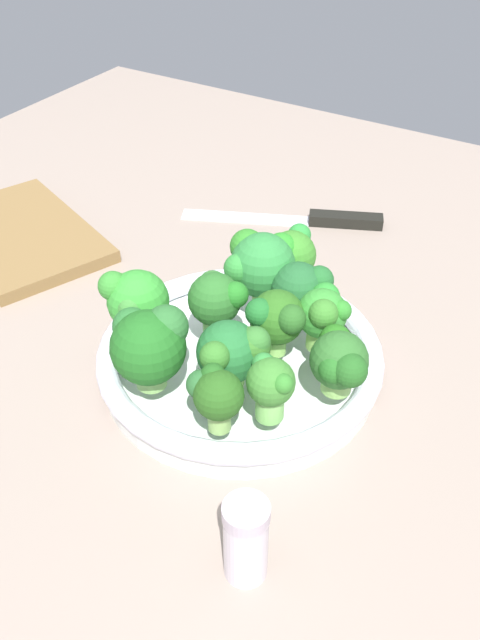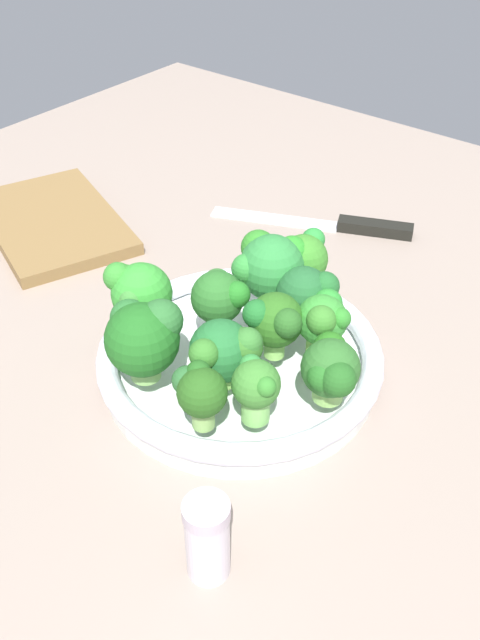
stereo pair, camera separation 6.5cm
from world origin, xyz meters
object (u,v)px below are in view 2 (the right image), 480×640
Objects in this scene: broccoli_floret_6 at (219,297)px; broccoli_floret_8 at (307,294)px; broccoli_floret_5 at (138,292)px; cutting_board at (53,222)px; broccoli_floret_2 at (200,391)px; pepper_shaker at (207,538)px; broccoli_floret_4 at (270,264)px; broccoli_floret_3 at (323,320)px; broccoli_floret_7 at (330,369)px; broccoli_floret_9 at (273,323)px; bowl at (240,359)px; broccoli_floret_0 at (143,334)px; knife at (338,224)px; broccoli_floret_11 at (225,351)px; broccoli_floret_10 at (302,258)px; broccoli_floret_1 at (256,386)px.

broccoli_floret_6 reaches higher than broccoli_floret_8.
cutting_board is (-27.68, 11.07, -7.46)cm from broccoli_floret_5.
broccoli_floret_2 is 0.77× the size of pepper_shaker.
broccoli_floret_2 is 18.28cm from broccoli_floret_4.
broccoli_floret_7 is at bearing -51.00° from broccoli_floret_3.
broccoli_floret_8 is 40.36cm from cutting_board.
broccoli_floret_4 reaches higher than broccoli_floret_9.
bowl is at bearing 122.33° from pepper_shaker.
broccoli_floret_4 is at bearing 81.72° from broccoli_floret_0.
broccoli_floret_5 is at bearing 139.21° from broccoli_floret_0.
broccoli_floret_9 is at bearing -9.29° from cutting_board.
broccoli_floret_8 is at bearing 41.20° from broccoli_floret_5.
pepper_shaker is at bearing -46.74° from broccoli_floret_2.
broccoli_floret_7 is 0.90× the size of broccoli_floret_9.
broccoli_floret_9 is at bearing -86.20° from broccoli_floret_8.
knife is at bearing 118.36° from broccoli_floret_3.
broccoli_floret_11 is 36.85cm from knife.
broccoli_floret_4 is at bearing -76.46° from knife.
broccoli_floret_9 is at bearing 113.45° from pepper_shaker.
broccoli_floret_6 reaches higher than broccoli_floret_11.
broccoli_floret_3 is 9.79cm from broccoli_floret_11.
broccoli_floret_2 reaches higher than bowl.
broccoli_floret_11 is (-0.86, -11.34, -0.06)cm from broccoli_floret_8.
knife is (-17.97, 30.91, -6.64)cm from broccoli_floret_7.
broccoli_floret_5 is 17.33cm from broccoli_floret_10.
broccoli_floret_1 reaches higher than broccoli_floret_2.
broccoli_floret_5 is (-15.68, -7.99, 0.57)cm from broccoli_floret_3.
broccoli_floret_7 is 17.73cm from pepper_shaker.
broccoli_floret_11 is (4.24, -12.25, -0.88)cm from broccoli_floret_4.
broccoli_floret_8 is (12.11, 10.60, -0.73)cm from broccoli_floret_5.
broccoli_floret_5 reaches higher than broccoli_floret_3.
broccoli_floret_10 is at bearing 101.57° from broccoli_floret_2.
broccoli_floret_0 is (-4.26, -8.26, 6.32)cm from bowl.
broccoli_floret_0 is at bearing -25.07° from cutting_board.
broccoli_floret_0 is at bearing -117.30° from bowl.
broccoli_floret_10 is 31.95cm from pepper_shaker.
bowl is at bearing 110.58° from broccoli_floret_2.
broccoli_floret_6 is at bearing 122.71° from broccoli_floret_2.
broccoli_floret_2 reaches higher than cutting_board.
broccoli_floret_9 reaches higher than cutting_board.
broccoli_floret_11 is at bearing -74.48° from knife.
cutting_board is (-43.36, 3.08, -6.89)cm from broccoli_floret_3.
broccoli_floret_0 is at bearing 167.88° from broccoli_floret_2.
broccoli_floret_0 is at bearing -100.98° from broccoli_floret_10.
broccoli_floret_8 reaches higher than broccoli_floret_7.
broccoli_floret_7 is (3.53, 5.74, -0.20)cm from broccoli_floret_1.
broccoli_floret_11 is 41.23cm from cutting_board.
broccoli_floret_10 is 0.26× the size of knife.
broccoli_floret_11 is at bearing -16.88° from cutting_board.
cutting_board is 54.56cm from pepper_shaker.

